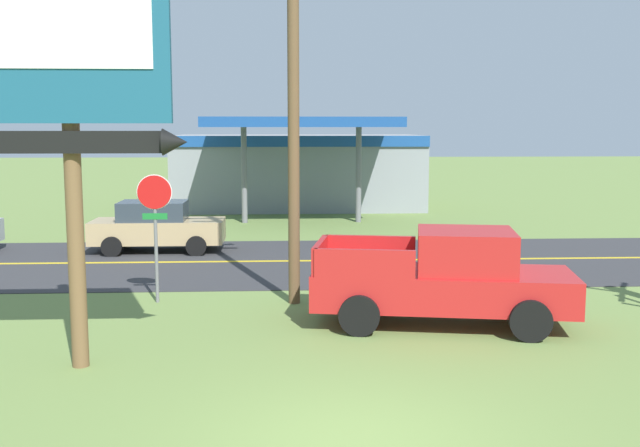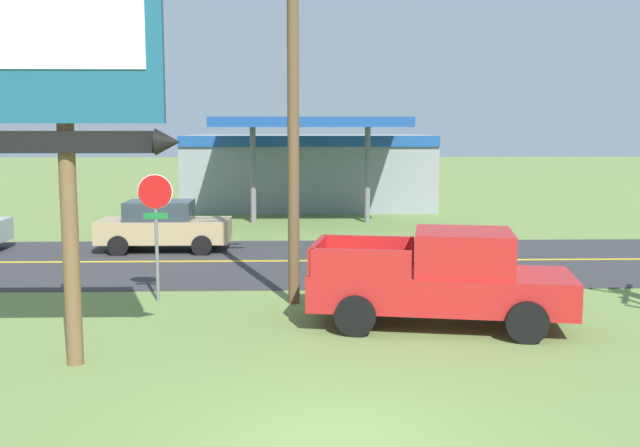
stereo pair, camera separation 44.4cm
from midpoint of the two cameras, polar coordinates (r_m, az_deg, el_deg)
ground_plane at (r=9.94m, az=2.67°, el=-16.47°), size 180.00×180.00×0.00m
road_asphalt at (r=22.43m, az=0.21°, el=-2.89°), size 140.00×8.00×0.02m
road_centre_line at (r=22.43m, az=0.21°, el=-2.85°), size 126.00×0.20×0.01m
motel_sign at (r=12.80m, az=-17.98°, el=10.25°), size 3.56×0.54×6.88m
stop_sign at (r=17.39m, az=-11.72°, el=0.67°), size 0.80×0.08×2.95m
utility_pole at (r=16.81m, az=-1.31°, el=11.03°), size 1.83×0.26×9.57m
gas_station at (r=36.99m, az=-0.53°, el=4.20°), size 12.00×11.50×4.40m
pickup_red_parked_on_lawn at (r=15.33m, az=10.22°, el=-4.21°), size 5.46×2.92×1.96m
car_tan_near_lane at (r=24.63m, az=-11.36°, el=-0.18°), size 4.20×2.00×1.64m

